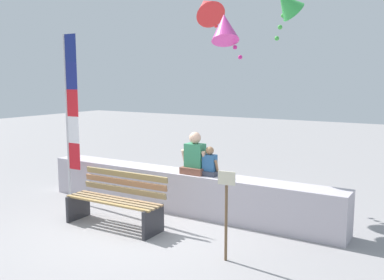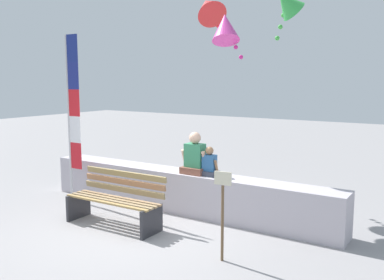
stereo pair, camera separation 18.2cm
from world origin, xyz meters
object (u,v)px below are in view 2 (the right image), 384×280
Objects in this scene: flag_banner at (72,110)px; kite_red at (209,8)px; park_bench at (116,200)px; kite_magenta at (225,27)px; person_child at (209,164)px; kite_green at (287,4)px; person_adult at (195,157)px; sign_post at (223,208)px.

kite_red reaches higher than flag_banner.
kite_magenta reaches higher than park_bench.
kite_magenta reaches higher than flag_banner.
person_child reaches higher than park_bench.
kite_green is (2.20, 1.84, 3.26)m from park_bench.
person_adult is 0.32m from person_child.
kite_magenta is (0.76, -0.69, -0.51)m from kite_red.
flag_banner is 3.80× the size of kite_green.
kite_red is (-0.57, 1.43, 2.85)m from person_adult.
person_child is 3.38m from kite_red.
sign_post is at bearing -54.23° from person_child.
kite_magenta is at bearing 75.39° from person_adult.
park_bench is at bearing -140.17° from kite_green.
kite_magenta reaches higher than person_adult.
person_child is 0.42× the size of sign_post.
person_adult is 2.46m from kite_magenta.
kite_red is 4.75m from sign_post.
person_adult is 0.64× the size of kite_red.
flag_banner is at bearing -162.73° from kite_green.
person_child is 0.59× the size of kite_green.
kite_green is at bearing 89.82° from sign_post.
person_adult is 2.68m from flag_banner.
flag_banner is at bearing -153.77° from kite_magenta.
kite_red is at bearing 111.59° from person_adult.
kite_magenta is at bearing 118.00° from sign_post.
kite_green reaches higher than kite_magenta.
park_bench is 1.72m from person_child.
person_child is (1.11, 1.21, 0.53)m from park_bench.
person_adult is at bearing -104.61° from kite_magenta.
person_adult is 0.81× the size of kite_magenta.
person_child is at bearing 0.06° from person_adult.
sign_post is (1.96, -2.94, -3.17)m from kite_red.
kite_red reaches higher than park_bench.
kite_green is (1.97, -0.80, -0.22)m from kite_red.
flag_banner is at bearing 159.70° from park_bench.
flag_banner is 3.46m from kite_red.
park_bench is 1.58m from person_adult.
person_adult is at bearing 132.62° from sign_post.
person_child reaches higher than sign_post.
kite_red is 2.13m from kite_green.
kite_red reaches higher than person_child.
person_adult is at bearing -68.41° from kite_red.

